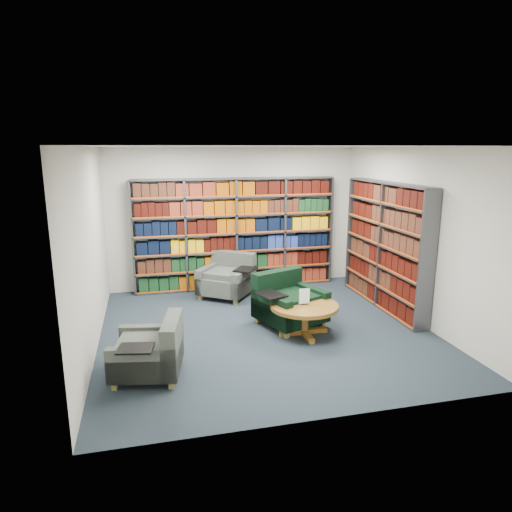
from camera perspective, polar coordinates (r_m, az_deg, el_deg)
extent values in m
cube|color=black|center=(7.26, 1.13, -9.20)|extent=(5.00, 5.00, 0.01)
cube|color=white|center=(6.71, 1.24, 13.57)|extent=(5.00, 5.00, 0.01)
cube|color=beige|center=(9.25, -2.78, 4.76)|extent=(5.00, 0.01, 2.80)
cube|color=beige|center=(4.55, 9.27, -4.49)|extent=(5.00, 0.01, 2.80)
cube|color=beige|center=(6.68, -20.10, 0.60)|extent=(0.01, 5.00, 2.80)
cube|color=beige|center=(7.86, 19.16, 2.49)|extent=(0.01, 5.00, 2.80)
cube|color=#47494F|center=(9.14, -2.57, 2.75)|extent=(4.00, 0.28, 2.20)
cube|color=silver|center=(9.27, -2.72, 2.89)|extent=(4.00, 0.02, 2.20)
cube|color=#D84C0A|center=(9.02, -2.41, 2.60)|extent=(4.00, 0.01, 2.20)
cube|color=#0F3217|center=(9.36, -2.51, -2.81)|extent=(3.88, 0.21, 0.29)
cube|color=#391B10|center=(9.26, -2.53, -0.63)|extent=(3.88, 0.21, 0.29)
cube|color=black|center=(9.18, -2.55, 1.59)|extent=(3.88, 0.21, 0.29)
cube|color=black|center=(9.11, -2.58, 3.85)|extent=(3.88, 0.21, 0.29)
cube|color=black|center=(9.06, -2.60, 6.14)|extent=(3.88, 0.21, 0.29)
cube|color=#391B10|center=(9.02, -2.63, 8.45)|extent=(3.88, 0.21, 0.29)
cube|color=#47494F|center=(8.33, 15.85, 1.21)|extent=(0.28, 2.50, 2.20)
cube|color=silver|center=(8.40, 16.62, 1.25)|extent=(0.02, 2.50, 2.20)
cube|color=#D84C0A|center=(8.27, 15.06, 1.17)|extent=(0.02, 2.50, 2.20)
cube|color=#391B10|center=(8.56, 15.46, -4.83)|extent=(0.21, 2.38, 0.29)
cube|color=black|center=(8.46, 15.61, -2.47)|extent=(0.21, 2.38, 0.29)
cube|color=#391B10|center=(8.37, 15.77, -0.06)|extent=(0.21, 2.38, 0.29)
cube|color=black|center=(8.30, 15.92, 2.41)|extent=(0.21, 2.38, 0.29)
cube|color=black|center=(8.24, 16.09, 4.91)|extent=(0.21, 2.38, 0.29)
cube|color=black|center=(8.20, 16.25, 7.45)|extent=(0.21, 2.38, 0.29)
cube|color=#0D1A32|center=(8.75, -3.73, -3.44)|extent=(1.24, 1.24, 0.31)
cube|color=#0D1A32|center=(9.00, -2.79, -1.66)|extent=(0.83, 0.68, 0.71)
cube|color=#0D1A32|center=(8.89, -5.91, -2.68)|extent=(0.63, 0.80, 0.47)
cube|color=#0D1A32|center=(8.58, -1.50, -3.22)|extent=(0.63, 0.80, 0.47)
cube|color=black|center=(8.44, -1.34, -1.68)|extent=(0.53, 0.55, 0.02)
cube|color=olive|center=(8.67, -6.95, -5.11)|extent=(0.10, 0.10, 0.10)
cube|color=olive|center=(8.35, -2.56, -5.74)|extent=(0.10, 0.10, 0.10)
cube|color=olive|center=(9.28, -4.75, -3.81)|extent=(0.10, 0.10, 0.10)
cube|color=olive|center=(8.98, -0.60, -4.35)|extent=(0.10, 0.10, 0.10)
cube|color=black|center=(7.37, 4.30, -6.65)|extent=(1.18, 1.18, 0.32)
cube|color=black|center=(7.57, 2.63, -4.47)|extent=(0.92, 0.52, 0.73)
cube|color=black|center=(7.12, 1.90, -6.66)|extent=(0.46, 0.90, 0.49)
cube|color=black|center=(7.58, 6.58, -5.48)|extent=(0.46, 0.90, 0.49)
cube|color=black|center=(6.97, 1.83, -4.83)|extent=(0.48, 0.54, 0.03)
cube|color=olive|center=(6.96, 3.83, -9.77)|extent=(0.09, 0.09, 0.10)
cube|color=olive|center=(7.42, 8.39, -8.39)|extent=(0.09, 0.09, 0.10)
cube|color=olive|center=(7.51, 0.22, -7.95)|extent=(0.09, 0.09, 0.10)
cube|color=olive|center=(7.94, 4.67, -6.80)|extent=(0.09, 0.09, 0.10)
cube|color=#0D1A32|center=(5.96, -13.42, -12.28)|extent=(0.96, 0.96, 0.29)
cube|color=#0D1A32|center=(5.84, -10.40, -10.74)|extent=(0.33, 0.84, 0.65)
cube|color=#0D1A32|center=(6.24, -12.88, -10.32)|extent=(0.83, 0.28, 0.44)
cube|color=#0D1A32|center=(5.63, -14.11, -13.11)|extent=(0.83, 0.28, 0.44)
cube|color=black|center=(5.50, -14.82, -11.10)|extent=(0.45, 0.38, 0.02)
cube|color=olive|center=(6.41, -15.79, -12.43)|extent=(0.07, 0.07, 0.09)
cube|color=olive|center=(5.83, -17.29, -15.26)|extent=(0.07, 0.07, 0.09)
cube|color=olive|center=(6.29, -9.69, -12.60)|extent=(0.07, 0.07, 0.09)
cube|color=olive|center=(5.70, -10.51, -15.54)|extent=(0.07, 0.07, 0.09)
cylinder|color=olive|center=(6.95, 6.04, -6.24)|extent=(1.03, 1.03, 0.06)
cylinder|color=olive|center=(7.03, 5.99, -8.00)|extent=(0.14, 0.14, 0.41)
cube|color=olive|center=(7.10, 5.95, -9.38)|extent=(0.74, 0.09, 0.07)
cube|color=olive|center=(7.10, 5.95, -9.38)|extent=(0.09, 0.74, 0.07)
cube|color=black|center=(6.94, 6.04, -5.97)|extent=(0.11, 0.06, 0.01)
cube|color=white|center=(6.90, 6.07, -5.03)|extent=(0.16, 0.01, 0.23)
cube|color=#145926|center=(6.91, 6.04, -5.01)|extent=(0.18, 0.00, 0.25)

